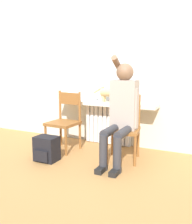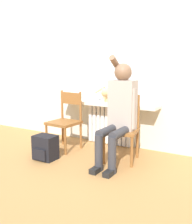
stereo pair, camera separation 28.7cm
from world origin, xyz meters
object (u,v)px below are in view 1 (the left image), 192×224
object	(u,v)px
chair_left	(64,121)
backpack	(47,149)
cat	(112,93)
chair_right	(124,127)
person	(122,109)

from	to	relation	value
chair_left	backpack	bearing A→B (deg)	-81.75
cat	backpack	world-z (taller)	cat
chair_right	backpack	xyz separation A→B (m)	(-0.90, -0.52, -0.28)
person	backpack	distance (m)	1.14
chair_left	cat	bearing A→B (deg)	39.05
chair_left	chair_right	world-z (taller)	same
cat	chair_left	bearing A→B (deg)	-144.56
chair_left	cat	distance (m)	0.83
chair_left	backpack	distance (m)	0.59
person	cat	world-z (taller)	person
chair_left	backpack	world-z (taller)	chair_left
cat	person	bearing A→B (deg)	-55.19
cat	chair_right	bearing A→B (deg)	-49.42
chair_right	chair_left	bearing A→B (deg)	169.30
chair_right	cat	size ratio (longest dim) A/B	1.72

